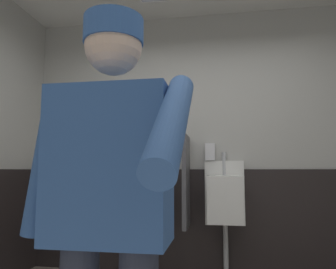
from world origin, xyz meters
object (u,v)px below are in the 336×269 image
urinal_middle (225,198)px  soap_dispenser (210,152)px  urinal_left (150,197)px  person (109,195)px

urinal_middle → soap_dispenser: bearing=139.6°
urinal_left → soap_dispenser: 0.78m
urinal_left → person: (0.30, -2.06, 0.18)m
urinal_middle → person: person is taller
urinal_left → person: bearing=-81.6°
urinal_left → person: person is taller
urinal_left → soap_dispenser: (0.61, 0.12, 0.47)m
person → soap_dispenser: 2.22m
person → soap_dispenser: person is taller
urinal_middle → soap_dispenser: size_ratio=6.89×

